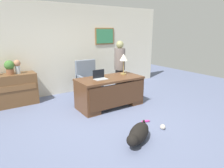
# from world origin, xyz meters

# --- Properties ---
(ground_plane) EXTENTS (12.00, 12.00, 0.00)m
(ground_plane) POSITION_xyz_m (0.00, 0.00, 0.00)
(ground_plane) COLOR slate
(back_wall) EXTENTS (7.00, 0.16, 2.70)m
(back_wall) POSITION_xyz_m (0.01, 2.60, 1.35)
(back_wall) COLOR beige
(back_wall) RESTS_ON ground_plane
(desk) EXTENTS (1.67, 0.80, 0.76)m
(desk) POSITION_xyz_m (0.38, 0.78, 0.41)
(desk) COLOR brown
(desk) RESTS_ON ground_plane
(credenza) EXTENTS (1.27, 0.50, 0.84)m
(credenza) POSITION_xyz_m (-1.75, 2.25, 0.42)
(credenza) COLOR brown
(credenza) RESTS_ON ground_plane
(armchair) EXTENTS (0.60, 0.59, 1.09)m
(armchair) POSITION_xyz_m (0.23, 1.72, 0.49)
(armchair) COLOR slate
(armchair) RESTS_ON ground_plane
(person_standing) EXTENTS (0.32, 0.32, 1.63)m
(person_standing) POSITION_xyz_m (1.16, 1.46, 0.84)
(person_standing) COLOR #262323
(person_standing) RESTS_ON ground_plane
(dog_lying) EXTENTS (0.77, 0.61, 0.30)m
(dog_lying) POSITION_xyz_m (-0.14, -0.94, 0.15)
(dog_lying) COLOR black
(dog_lying) RESTS_ON ground_plane
(laptop) EXTENTS (0.32, 0.22, 0.22)m
(laptop) POSITION_xyz_m (0.10, 0.81, 0.82)
(laptop) COLOR #B2B5BA
(laptop) RESTS_ON desk
(desk_lamp) EXTENTS (0.22, 0.22, 0.56)m
(desk_lamp) POSITION_xyz_m (0.91, 0.94, 1.20)
(desk_lamp) COLOR #9E8447
(desk_lamp) RESTS_ON desk
(vase_with_flowers) EXTENTS (0.17, 0.17, 0.36)m
(vase_with_flowers) POSITION_xyz_m (-1.52, 2.25, 1.04)
(vase_with_flowers) COLOR silver
(vase_with_flowers) RESTS_ON credenza
(potted_plant) EXTENTS (0.24, 0.24, 0.36)m
(potted_plant) POSITION_xyz_m (-1.71, 2.25, 1.03)
(potted_plant) COLOR brown
(potted_plant) RESTS_ON credenza
(dog_toy_ball) EXTENTS (0.10, 0.10, 0.10)m
(dog_toy_ball) POSITION_xyz_m (0.57, -0.86, 0.05)
(dog_toy_ball) COLOR beige
(dog_toy_ball) RESTS_ON ground_plane
(dog_toy_bone) EXTENTS (0.20, 0.12, 0.05)m
(dog_toy_bone) POSITION_xyz_m (0.51, -0.44, 0.03)
(dog_toy_bone) COLOR #D8338C
(dog_toy_bone) RESTS_ON ground_plane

